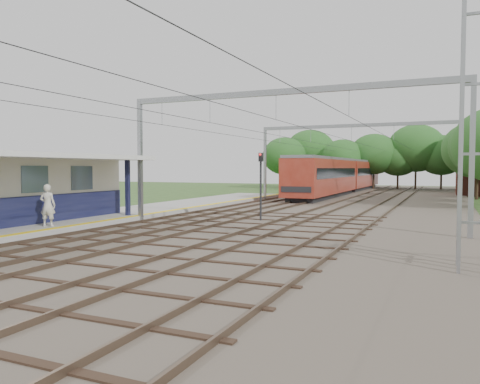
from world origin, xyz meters
The scene contains 9 objects.
ballast_bed centered at (4.00, 30.00, 0.05)m, with size 18.00×90.00×0.10m, color #473D33.
platform centered at (-7.50, 14.00, 0.17)m, with size 5.00×52.00×0.35m, color gray.
yellow_stripe centered at (-5.25, 14.00, 0.35)m, with size 0.45×52.00×0.01m, color yellow.
rail_tracks centered at (1.50, 30.00, 0.18)m, with size 11.80×88.00×0.15m.
catenary_system centered at (3.39, 25.28, 5.51)m, with size 17.22×88.00×7.00m.
tree_band centered at (3.84, 57.12, 4.92)m, with size 31.72×30.88×8.82m.
person centered at (-6.07, 9.20, 1.35)m, with size 0.73×0.48×1.99m, color silver.
train centered at (-0.50, 49.98, 2.28)m, with size 3.13×38.93×4.09m.
signal_post centered at (1.35, 17.66, 2.41)m, with size 0.31×0.29×3.96m.
Camera 1 is at (11.05, -7.12, 3.09)m, focal length 35.00 mm.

